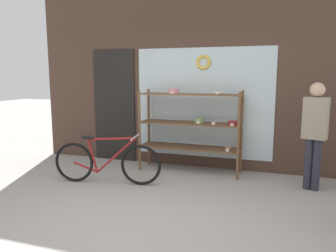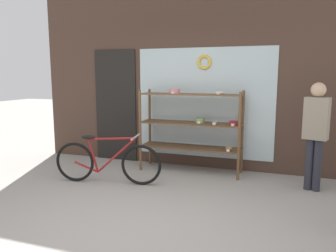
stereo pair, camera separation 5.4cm
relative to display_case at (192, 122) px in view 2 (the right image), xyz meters
The scene contains 5 objects.
ground_plane 2.27m from the display_case, 92.24° to the right, with size 30.00×30.00×0.00m, color gray.
storefront_facade 1.05m from the display_case, 107.30° to the left, with size 5.99×0.13×3.75m.
display_case is the anchor object (origin of this frame).
bicycle 1.55m from the display_case, 136.55° to the right, with size 1.65×0.47×0.75m.
pedestrian 1.89m from the display_case, ahead, with size 0.36×0.27×1.54m.
Camera 2 is at (1.48, -3.16, 1.64)m, focal length 35.00 mm.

